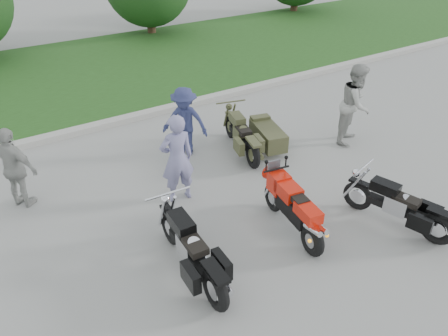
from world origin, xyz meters
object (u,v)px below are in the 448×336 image
cruiser_sidecar (257,136)px  person_grey (356,104)px  cruiser_left (193,253)px  person_denim (185,122)px  sportbike_red (294,207)px  cruiser_right (401,208)px  person_back (15,168)px  person_stripe (177,159)px

cruiser_sidecar → person_grey: person_grey is taller
cruiser_left → person_denim: bearing=66.6°
sportbike_red → person_grey: size_ratio=0.98×
sportbike_red → person_grey: 3.98m
cruiser_right → person_back: size_ratio=1.24×
cruiser_sidecar → person_back: 5.16m
person_stripe → cruiser_right: bearing=141.3°
cruiser_left → cruiser_sidecar: size_ratio=1.09×
cruiser_right → person_stripe: (-2.94, 2.93, 0.50)m
sportbike_red → cruiser_left: (-1.99, 0.01, -0.08)m
person_grey → person_back: 7.49m
person_denim → person_grey: bearing=20.9°
person_grey → person_denim: bearing=127.1°
cruiser_left → person_stripe: (0.77, 1.98, 0.46)m
cruiser_sidecar → person_denim: person_denim is taller
cruiser_right → person_denim: 4.88m
person_denim → person_back: (-3.62, -0.08, 0.01)m
sportbike_red → cruiser_right: bearing=-19.7°
sportbike_red → person_stripe: (-1.22, 1.99, 0.38)m
person_stripe → person_grey: 4.69m
person_grey → person_denim: person_grey is taller
person_stripe → person_grey: (4.69, -0.09, 0.06)m
cruiser_left → person_stripe: size_ratio=1.25×
sportbike_red → cruiser_right: 1.96m
cruiser_right → person_grey: 3.38m
cruiser_left → person_back: 3.92m
cruiser_sidecar → person_stripe: (-2.44, -0.72, 0.53)m
cruiser_left → cruiser_right: (3.71, -0.94, -0.04)m
cruiser_sidecar → person_grey: size_ratio=1.08×
cruiser_left → person_grey: (5.46, 1.90, 0.52)m
cruiser_left → cruiser_right: bearing=-11.3°
cruiser_right → person_grey: bearing=42.4°
cruiser_left → person_grey: 5.80m
sportbike_red → person_back: (-3.87, 3.43, 0.29)m
cruiser_left → person_grey: person_grey is taller
cruiser_sidecar → person_stripe: bearing=-149.4°
cruiser_left → person_back: person_back is taller
sportbike_red → person_stripe: person_stripe is taller
cruiser_left → cruiser_right: cruiser_left is taller
person_back → sportbike_red: bearing=-170.4°
cruiser_left → person_grey: size_ratio=1.18×
person_grey → person_back: person_grey is taller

